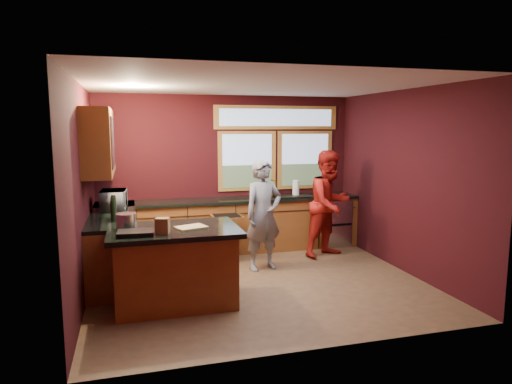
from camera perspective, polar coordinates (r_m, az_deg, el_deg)
name	(u,v)px	position (r m, az deg, el deg)	size (l,w,h in m)	color
floor	(259,283)	(6.48, 0.32, -11.27)	(4.50, 4.50, 0.00)	brown
room_shell	(210,153)	(6.30, -5.72, 4.88)	(4.52, 4.02, 2.71)	black
back_counter	(243,224)	(7.98, -1.62, -4.08)	(4.50, 0.64, 0.93)	brown
left_counter	(113,245)	(6.94, -17.45, -6.30)	(0.64, 2.30, 0.93)	brown
island	(175,266)	(5.71, -10.10, -9.04)	(1.55, 1.05, 0.95)	brown
person_grey	(263,215)	(6.88, 0.93, -2.89)	(0.61, 0.40, 1.67)	slate
person_red	(330,204)	(7.68, 9.19, -1.45)	(0.86, 0.67, 1.77)	#9F1812
microwave	(114,200)	(7.09, -17.35, -0.96)	(0.53, 0.36, 0.29)	#999999
potted_plant	(270,188)	(8.06, 1.76, 0.55)	(0.29, 0.25, 0.32)	#999999
paper_towel	(296,188)	(8.17, 5.01, 0.48)	(0.12, 0.12, 0.28)	white
cutting_board	(191,227)	(5.56, -8.12, -4.38)	(0.35, 0.25, 0.02)	tan
stock_pot	(126,221)	(5.70, -15.91, -3.49)	(0.24, 0.24, 0.18)	#AFAFB4
paper_bag	(163,226)	(5.31, -11.61, -4.16)	(0.15, 0.12, 0.18)	brown
black_tray	(136,233)	(5.32, -14.82, -4.98)	(0.40, 0.28, 0.05)	black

